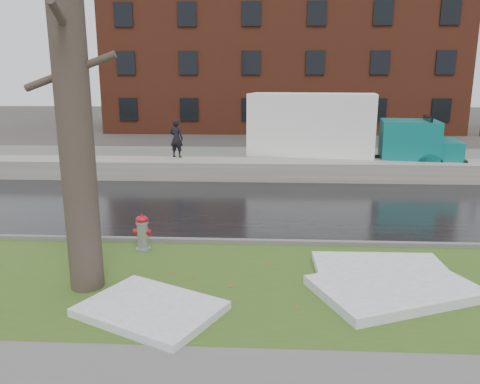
{
  "coord_description": "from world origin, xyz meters",
  "views": [
    {
      "loc": [
        0.82,
        -9.58,
        3.86
      ],
      "look_at": [
        0.18,
        2.27,
        1.0
      ],
      "focal_mm": 35.0,
      "sensor_mm": 36.0,
      "label": 1
    }
  ],
  "objects_px": {
    "fire_hydrant": "(143,231)",
    "tree": "(71,76)",
    "box_truck": "(336,131)",
    "worker": "(176,138)"
  },
  "relations": [
    {
      "from": "tree",
      "to": "box_truck",
      "type": "xyz_separation_m",
      "value": [
        6.33,
        11.9,
        -2.16
      ]
    },
    {
      "from": "fire_hydrant",
      "to": "worker",
      "type": "xyz_separation_m",
      "value": [
        -0.85,
        8.88,
        1.02
      ]
    },
    {
      "from": "fire_hydrant",
      "to": "box_truck",
      "type": "relative_size",
      "value": 0.09
    },
    {
      "from": "tree",
      "to": "worker",
      "type": "height_order",
      "value": "tree"
    },
    {
      "from": "fire_hydrant",
      "to": "tree",
      "type": "height_order",
      "value": "tree"
    },
    {
      "from": "box_truck",
      "to": "worker",
      "type": "bearing_deg",
      "value": -161.72
    },
    {
      "from": "worker",
      "to": "tree",
      "type": "bearing_deg",
      "value": 107.01
    },
    {
      "from": "fire_hydrant",
      "to": "tree",
      "type": "relative_size",
      "value": 0.11
    },
    {
      "from": "box_truck",
      "to": "fire_hydrant",
      "type": "bearing_deg",
      "value": -110.95
    },
    {
      "from": "worker",
      "to": "box_truck",
      "type": "bearing_deg",
      "value": -155.43
    }
  ]
}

